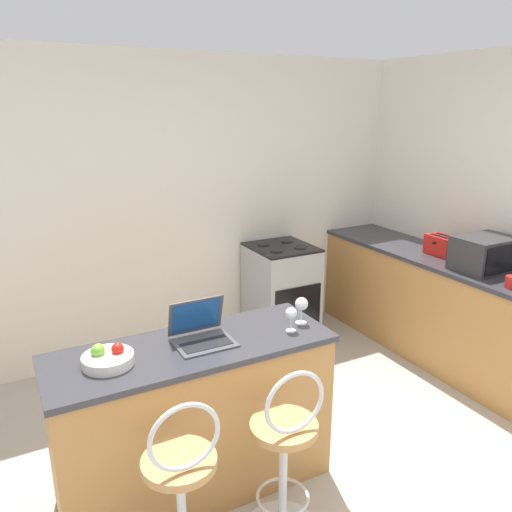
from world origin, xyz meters
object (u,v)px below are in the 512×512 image
laptop (201,331)px  stove_range (281,293)px  bar_stool_near (182,498)px  wine_glass_tall (301,305)px  toaster (442,245)px  wine_glass_short (291,314)px  microwave (485,254)px  fruit_bowl (107,358)px  mug_red (511,282)px  bar_stool_far (285,460)px

laptop → stove_range: size_ratio=0.34×
bar_stool_near → wine_glass_tall: (0.95, 0.50, 0.57)m
laptop → wine_glass_tall: bearing=-5.9°
toaster → wine_glass_short: (-1.96, -0.70, 0.02)m
wine_glass_tall → microwave: bearing=5.5°
toaster → fruit_bowl: size_ratio=1.01×
wine_glass_short → wine_glass_tall: wine_glass_tall is taller
mug_red → toaster: bearing=75.9°
bar_stool_near → wine_glass_tall: size_ratio=6.13×
wine_glass_short → bar_stool_near: bearing=-152.3°
wine_glass_tall → fruit_bowl: size_ratio=0.64×
stove_range → wine_glass_tall: (-0.77, -1.51, 0.58)m
mug_red → wine_glass_tall: wine_glass_tall is taller
bar_stool_near → toaster: size_ratio=3.85×
wine_glass_short → mug_red: bearing=-4.0°
mug_red → wine_glass_tall: (-1.65, 0.19, 0.07)m
bar_stool_near → bar_stool_far: 0.54m
stove_range → wine_glass_tall: bearing=-116.9°
bar_stool_near → microwave: size_ratio=2.18×
microwave → wine_glass_short: bearing=-172.9°
bar_stool_near → fruit_bowl: 0.75m
bar_stool_far → toaster: toaster is taller
bar_stool_far → fruit_bowl: (-0.72, 0.54, 0.49)m
bar_stool_far → stove_range: (1.17, 2.01, -0.00)m
bar_stool_far → microwave: (2.22, 0.68, 0.59)m
wine_glass_short → wine_glass_tall: size_ratio=0.88×
wine_glass_short → stove_range: bearing=60.9°
laptop → mug_red: 2.27m
bar_stool_far → laptop: (-0.21, 0.56, 0.51)m
mug_red → stove_range: bearing=117.3°
bar_stool_near → wine_glass_tall: wine_glass_tall is taller
wine_glass_tall → bar_stool_far: bearing=-128.9°
bar_stool_near → mug_red: (2.59, 0.31, 0.50)m
mug_red → wine_glass_short: 1.76m
bar_stool_near → stove_range: bearing=49.6°
bar_stool_far → laptop: bearing=110.1°
microwave → bar_stool_far: bearing=-163.0°
wine_glass_tall → fruit_bowl: wine_glass_tall is taller
bar_stool_far → fruit_bowl: 1.02m
bar_stool_far → toaster: size_ratio=3.85×
bar_stool_near → fruit_bowl: bearing=108.3°
fruit_bowl → bar_stool_far: bearing=-36.7°
mug_red → laptop: bearing=173.7°
laptop → microwave: size_ratio=0.69×
mug_red → wine_glass_short: size_ratio=0.67×
laptop → fruit_bowl: size_ratio=1.23×
bar_stool_far → stove_range: bearing=59.8°
wine_glass_short → wine_glass_tall: (0.11, 0.06, 0.01)m
laptop → wine_glass_short: laptop is taller
laptop → mug_red: (2.26, -0.25, -0.01)m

